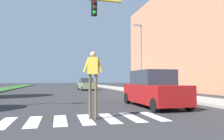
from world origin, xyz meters
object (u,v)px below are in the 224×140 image
(street_lamp_right, at_px, (140,51))
(sedan_midblock, at_px, (86,84))
(pedestrian_performer, at_px, (93,74))
(suv_crossing, at_px, (153,89))

(street_lamp_right, relative_size, sedan_midblock, 1.79)
(pedestrian_performer, xyz_separation_m, suv_crossing, (3.78, 2.93, -0.73))
(pedestrian_performer, bearing_deg, street_lamp_right, 62.10)
(suv_crossing, xyz_separation_m, sedan_midblock, (-1.12, 19.60, -0.14))
(street_lamp_right, bearing_deg, sedan_midblock, 121.18)
(suv_crossing, bearing_deg, street_lamp_right, 71.50)
(street_lamp_right, xyz_separation_m, sedan_midblock, (-4.94, 8.17, -3.81))
(street_lamp_right, relative_size, pedestrian_performer, 3.01)
(street_lamp_right, distance_m, pedestrian_performer, 16.52)
(suv_crossing, bearing_deg, pedestrian_performer, -142.21)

